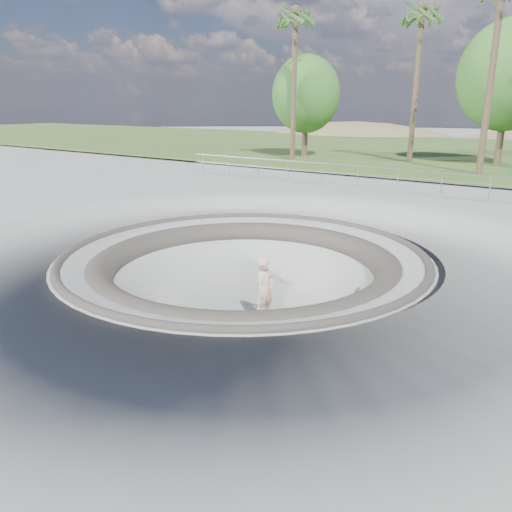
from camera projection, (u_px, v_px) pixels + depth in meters
name	position (u px, v px, depth m)	size (l,w,h in m)	color
ground	(244.00, 254.00, 14.07)	(180.00, 180.00, 0.00)	gray
skate_bowl	(245.00, 313.00, 14.60)	(14.00, 14.00, 4.10)	gray
grass_strip	(494.00, 153.00, 40.52)	(180.00, 36.00, 0.12)	#385823
safety_railing	(398.00, 179.00, 23.22)	(25.00, 0.06, 1.03)	gray
skateboard	(265.00, 321.00, 14.09)	(0.83, 0.26, 0.09)	olive
skater	(265.00, 290.00, 13.82)	(0.67, 0.44, 1.83)	beige
palm_a	(295.00, 21.00, 32.90)	(2.60, 2.60, 10.54)	brown
palm_b	(422.00, 17.00, 31.58)	(2.60, 2.60, 10.58)	brown
bushy_tree_left	(306.00, 94.00, 36.53)	(5.10, 4.64, 7.36)	brown
bushy_tree_mid	(509.00, 75.00, 31.11)	(6.24, 5.68, 9.01)	brown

